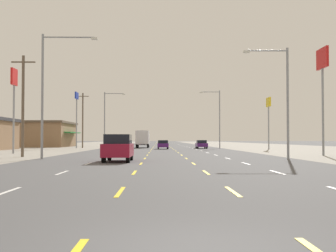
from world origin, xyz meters
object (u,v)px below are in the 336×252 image
(pole_sign_left_row_2, at_px, (77,106))
(suv_inner_left_nearest, at_px, (118,147))
(suv_far_left_far, at_px, (139,141))
(streetlight_right_row_1, at_px, (218,115))
(box_truck_inner_left_midfar, at_px, (143,138))
(pole_sign_right_row_1, at_px, (322,71))
(streetlight_right_row_0, at_px, (283,94))
(sedan_far_right_mid, at_px, (201,144))
(streetlight_left_row_1, at_px, (107,116))
(sedan_center_turn_near, at_px, (163,144))
(pole_sign_right_row_2, at_px, (269,110))
(pole_sign_left_row_1, at_px, (14,91))
(streetlight_left_row_0, at_px, (48,86))

(pole_sign_left_row_2, bearing_deg, suv_inner_left_nearest, -75.27)
(suv_far_left_far, xyz_separation_m, streetlight_right_row_1, (16.72, -61.37, 4.81))
(suv_inner_left_nearest, xyz_separation_m, box_truck_inner_left_midfar, (-0.14, 49.44, 0.81))
(suv_inner_left_nearest, relative_size, pole_sign_right_row_1, 0.46)
(suv_inner_left_nearest, bearing_deg, box_truck_inner_left_midfar, 90.16)
(box_truck_inner_left_midfar, height_order, streetlight_right_row_0, streetlight_right_row_0)
(sedan_far_right_mid, bearing_deg, streetlight_left_row_1, 176.03)
(sedan_center_turn_near, bearing_deg, streetlight_right_row_1, 24.55)
(pole_sign_right_row_2, bearing_deg, pole_sign_left_row_1, -151.22)
(pole_sign_right_row_2, distance_m, streetlight_right_row_0, 32.93)
(streetlight_right_row_0, bearing_deg, streetlight_right_row_1, 89.92)
(sedan_center_turn_near, distance_m, pole_sign_left_row_1, 28.36)
(pole_sign_left_row_1, height_order, streetlight_right_row_1, streetlight_right_row_1)
(streetlight_left_row_0, height_order, streetlight_left_row_1, streetlight_left_row_0)
(suv_inner_left_nearest, relative_size, streetlight_right_row_0, 0.53)
(streetlight_right_row_0, bearing_deg, suv_far_left_far, 99.37)
(suv_inner_left_nearest, bearing_deg, streetlight_left_row_1, 98.22)
(sedan_center_turn_near, bearing_deg, pole_sign_left_row_2, 158.57)
(streetlight_left_row_0, bearing_deg, sedan_far_right_mid, 66.79)
(streetlight_right_row_0, bearing_deg, streetlight_left_row_1, 116.32)
(suv_far_left_far, distance_m, pole_sign_left_row_1, 88.28)
(pole_sign_right_row_1, xyz_separation_m, streetlight_right_row_0, (-6.00, -6.85, -3.07))
(suv_inner_left_nearest, xyz_separation_m, streetlight_right_row_1, (13.36, 43.39, 4.81))
(streetlight_right_row_0, bearing_deg, pole_sign_right_row_1, 48.79)
(suv_far_left_far, bearing_deg, pole_sign_right_row_1, -76.46)
(sedan_center_turn_near, relative_size, streetlight_left_row_0, 0.44)
(pole_sign_right_row_2, relative_size, streetlight_right_row_0, 0.89)
(box_truck_inner_left_midfar, height_order, streetlight_left_row_1, streetlight_left_row_1)
(streetlight_left_row_0, relative_size, streetlight_right_row_1, 1.01)
(pole_sign_left_row_1, distance_m, pole_sign_right_row_1, 33.53)
(streetlight_left_row_0, bearing_deg, box_truck_inner_left_midfar, 82.50)
(pole_sign_left_row_1, bearing_deg, streetlight_right_row_1, 44.14)
(streetlight_right_row_0, relative_size, streetlight_left_row_1, 0.93)
(pole_sign_left_row_2, height_order, streetlight_right_row_0, pole_sign_left_row_2)
(pole_sign_right_row_1, bearing_deg, sedan_center_turn_near, 119.02)
(suv_far_left_far, height_order, streetlight_left_row_0, streetlight_left_row_0)
(sedan_far_right_mid, xyz_separation_m, streetlight_right_row_0, (2.98, -38.42, 4.60))
(suv_inner_left_nearest, bearing_deg, pole_sign_right_row_1, 28.92)
(pole_sign_right_row_1, bearing_deg, streetlight_right_row_1, 100.29)
(sedan_center_turn_near, height_order, pole_sign_left_row_1, pole_sign_left_row_1)
(suv_inner_left_nearest, distance_m, sedan_center_turn_near, 39.11)
(streetlight_left_row_1, bearing_deg, pole_sign_right_row_2, -15.56)
(suv_inner_left_nearest, relative_size, streetlight_left_row_1, 0.49)
(pole_sign_right_row_1, relative_size, streetlight_left_row_0, 1.04)
(box_truck_inner_left_midfar, bearing_deg, suv_inner_left_nearest, -89.84)
(streetlight_left_row_0, xyz_separation_m, streetlight_right_row_0, (19.45, -0.00, -0.64))
(streetlight_right_row_1, bearing_deg, streetlight_left_row_0, -116.24)
(pole_sign_right_row_2, xyz_separation_m, streetlight_left_row_1, (-26.71, 7.44, -0.63))
(pole_sign_left_row_2, bearing_deg, streetlight_left_row_1, -16.17)
(pole_sign_left_row_1, xyz_separation_m, streetlight_left_row_1, (7.27, 26.11, -1.49))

